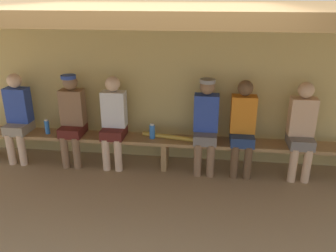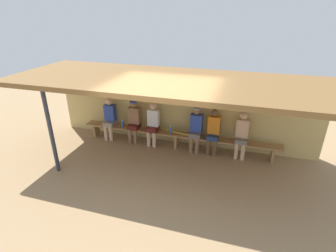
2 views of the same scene
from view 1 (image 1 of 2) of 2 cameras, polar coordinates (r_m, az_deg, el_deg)
name	(u,v)px [view 1 (image 1 of 2)]	position (r m, az deg, el deg)	size (l,w,h in m)	color
ground_plane	(146,235)	(3.90, -3.68, -17.47)	(24.00, 24.00, 0.00)	#9E7F59
back_wall	(169,87)	(5.19, 0.12, 6.39)	(8.00, 0.20, 2.20)	tan
dugout_roof	(153,10)	(3.73, -2.45, 18.57)	(8.00, 2.80, 0.12)	brown
bench	(165,143)	(5.01, -0.52, -2.85)	(6.00, 0.36, 0.46)	#9E7547
player_near_post	(72,116)	(5.22, -15.51, 1.63)	(0.34, 0.42, 1.34)	#591E19
player_in_red	(206,122)	(4.84, 6.24, 0.72)	(0.34, 0.42, 1.34)	slate
player_leftmost	(243,124)	(4.86, 12.21, 0.26)	(0.34, 0.42, 1.34)	navy
player_with_sunglasses	(302,127)	(5.00, 21.15, -0.16)	(0.34, 0.42, 1.34)	slate
player_shirtless_tan	(114,119)	(5.03, -8.95, 1.19)	(0.34, 0.42, 1.34)	#591E19
player_middle	(18,115)	(5.60, -23.50, 1.75)	(0.34, 0.42, 1.34)	gray
water_bottle_green	(47,127)	(5.42, -19.28, -0.12)	(0.07, 0.07, 0.23)	blue
water_bottle_blue	(152,131)	(4.96, -2.62, -0.89)	(0.08, 0.08, 0.22)	blue
baseball_bat	(168,137)	(4.96, 0.05, -1.77)	(0.07, 0.07, 0.77)	#B28C33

